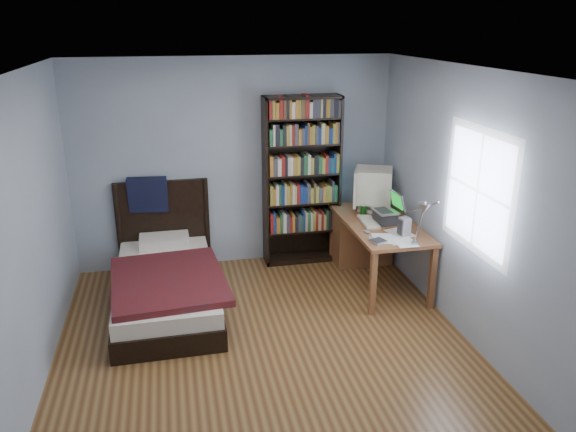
% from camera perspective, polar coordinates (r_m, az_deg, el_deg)
% --- Properties ---
extents(room, '(4.20, 4.24, 2.50)m').
position_cam_1_polar(room, '(4.78, -2.09, -0.55)').
color(room, brown).
rests_on(room, ground).
extents(desk, '(0.75, 1.55, 0.73)m').
position_cam_1_polar(desk, '(6.87, 7.87, -1.90)').
color(desk, brown).
rests_on(desk, floor).
extents(crt_monitor, '(0.58, 0.54, 0.51)m').
position_cam_1_polar(crt_monitor, '(6.71, 8.50, 3.00)').
color(crt_monitor, beige).
rests_on(crt_monitor, desk).
extents(laptop, '(0.31, 0.31, 0.36)m').
position_cam_1_polar(laptop, '(6.33, 9.97, 0.17)').
color(laptop, '#2D2D30').
rests_on(laptop, desk).
extents(desk_lamp, '(0.23, 0.50, 0.59)m').
position_cam_1_polar(desk_lamp, '(5.29, 13.55, 0.39)').
color(desk_lamp, '#99999E').
rests_on(desk_lamp, desk).
extents(keyboard, '(0.19, 0.42, 0.04)m').
position_cam_1_polar(keyboard, '(6.33, 8.19, -0.59)').
color(keyboard, beige).
rests_on(keyboard, desk).
extents(speaker, '(0.12, 0.12, 0.20)m').
position_cam_1_polar(speaker, '(5.99, 11.76, -1.08)').
color(speaker, gray).
rests_on(speaker, desk).
extents(soda_can, '(0.07, 0.07, 0.12)m').
position_cam_1_polar(soda_can, '(6.55, 7.67, 0.55)').
color(soda_can, '#0A3B08').
rests_on(soda_can, desk).
extents(mouse, '(0.06, 0.11, 0.04)m').
position_cam_1_polar(mouse, '(6.63, 8.27, 0.38)').
color(mouse, silver).
rests_on(mouse, desk).
extents(phone_silver, '(0.07, 0.10, 0.02)m').
position_cam_1_polar(phone_silver, '(6.03, 8.07, -1.65)').
color(phone_silver, '#AEAEB3').
rests_on(phone_silver, desk).
extents(phone_grey, '(0.07, 0.09, 0.02)m').
position_cam_1_polar(phone_grey, '(5.86, 8.44, -2.29)').
color(phone_grey, gray).
rests_on(phone_grey, desk).
extents(external_drive, '(0.16, 0.16, 0.03)m').
position_cam_1_polar(external_drive, '(5.79, 9.18, -2.57)').
color(external_drive, gray).
rests_on(external_drive, desk).
extents(bookshelf, '(0.92, 0.30, 2.05)m').
position_cam_1_polar(bookshelf, '(6.80, 1.41, 3.55)').
color(bookshelf, black).
rests_on(bookshelf, floor).
extents(bed, '(1.20, 2.12, 1.16)m').
position_cam_1_polar(bed, '(6.14, -12.29, -6.42)').
color(bed, black).
rests_on(bed, floor).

